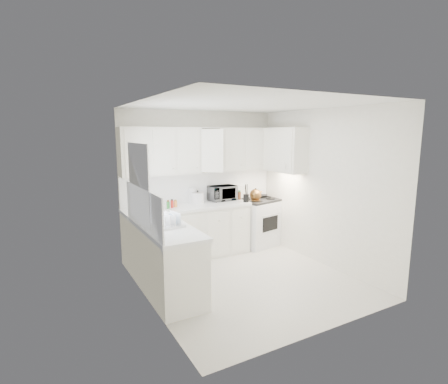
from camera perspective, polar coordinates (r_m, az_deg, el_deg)
floor at (r=5.43m, az=3.69°, el=-14.23°), size 3.20×3.20×0.00m
ceiling at (r=4.98m, az=4.02°, el=14.26°), size 3.20×3.20×0.00m
wall_back at (r=6.43m, az=-3.88°, el=1.63°), size 3.00×0.00×3.00m
wall_front at (r=3.83m, az=16.94°, el=-4.36°), size 3.00×0.00×3.00m
wall_left at (r=4.43m, az=-12.70°, el=-2.29°), size 0.00×3.20×3.20m
wall_right at (r=5.98m, az=16.02°, el=0.66°), size 0.00×3.20×3.20m
window_blinds at (r=4.73m, az=-13.78°, el=1.48°), size 0.06×0.96×1.06m
lower_cabinets_back at (r=6.19m, az=-5.90°, el=-6.79°), size 2.22×0.60×0.90m
lower_cabinets_left at (r=4.94m, az=-9.59°, el=-11.21°), size 0.60×1.60×0.90m
countertop_back at (r=6.06m, az=-5.94°, el=-2.50°), size 2.24×0.64×0.05m
countertop_left at (r=4.80m, az=-9.64°, el=-5.89°), size 0.64×1.62×0.05m
backsplash_back at (r=6.44m, az=-3.84°, el=0.95°), size 2.98×0.02×0.55m
backsplash_left at (r=4.64m, az=-13.25°, el=-2.73°), size 0.02×1.60×0.55m
upper_cabinets_back at (r=6.26m, az=-3.26°, el=3.25°), size 3.00×0.33×0.80m
upper_cabinets_right at (r=6.45m, az=9.92°, el=3.32°), size 0.33×0.90×0.80m
sink at (r=5.08m, az=-11.00°, el=-3.35°), size 0.42×0.38×0.30m
stove at (r=6.86m, az=5.66°, el=-3.91°), size 0.88×0.78×1.18m
tea_kettle at (r=6.53m, az=5.23°, el=-0.33°), size 0.30×0.27×0.26m
frying_pan at (r=7.01m, az=6.18°, el=-0.52°), size 0.30×0.44×0.04m
microwave at (r=6.49m, az=-0.35°, el=0.12°), size 0.52×0.30×0.34m
rice_cooker at (r=6.24m, az=-4.38°, el=-0.81°), size 0.25×0.25×0.23m
paper_towel at (r=6.31m, az=-5.23°, el=-0.52°), size 0.12×0.12×0.27m
utensil_crock at (r=6.34m, az=3.69°, el=-0.12°), size 0.12×0.12×0.34m
dish_rack at (r=4.71m, az=-9.37°, el=-4.46°), size 0.45×0.37×0.22m
spice_left_0 at (r=6.01m, az=-10.48°, el=-1.86°), size 0.06×0.06×0.13m
spice_left_1 at (r=5.95m, az=-9.52°, el=-1.94°), size 0.06×0.06×0.13m
spice_left_2 at (r=6.05m, az=-9.14°, el=-1.73°), size 0.06×0.06×0.13m
spice_left_3 at (r=6.00m, az=-8.17°, el=-1.81°), size 0.06×0.06×0.13m
sauce_right_0 at (r=6.62m, az=1.21°, el=-0.36°), size 0.06×0.06×0.19m
sauce_right_1 at (r=6.59m, az=1.88°, el=-0.40°), size 0.06×0.06×0.19m
sauce_right_2 at (r=6.67m, az=2.03°, el=-0.28°), size 0.06×0.06×0.19m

